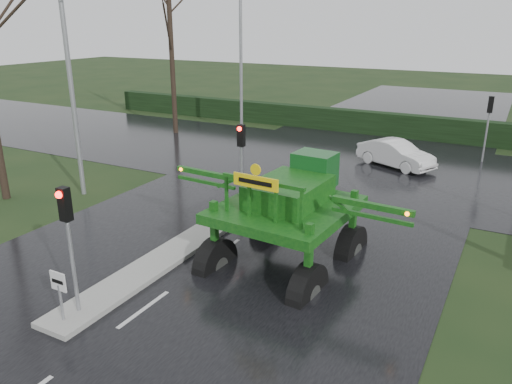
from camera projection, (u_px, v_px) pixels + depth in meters
The scene contains 14 objects.
ground at pixel (144, 310), 13.25m from camera, with size 140.00×140.00×0.00m, color black.
road_main at pixel (297, 198), 21.56m from camera, with size 14.00×80.00×0.02m, color black.
road_cross at pixel (342, 164), 26.55m from camera, with size 80.00×12.00×0.02m, color black.
median_island at pixel (173, 253), 16.30m from camera, with size 1.20×10.00×0.16m, color gray.
hedge_row at pixel (383, 124), 32.95m from camera, with size 44.00×0.90×1.50m, color black.
keep_left_sign at pixel (59, 288), 12.24m from camera, with size 0.50×0.07×1.35m.
traffic_signal_near at pixel (67, 224), 12.14m from camera, with size 0.26×0.33×3.52m.
traffic_signal_mid at pixel (241, 148), 19.21m from camera, with size 0.26×0.33×3.52m.
traffic_signal_far at pixel (489, 114), 26.12m from camera, with size 0.26×0.33×3.52m.
street_light_left_near at pixel (73, 54), 19.94m from camera, with size 3.85×0.30×10.00m.
street_light_left_far at pixel (245, 41), 31.58m from camera, with size 3.85×0.30×10.00m.
tree_left_far at pixel (170, 22), 31.47m from camera, with size 7.70×7.70×13.26m.
crop_sprayer at pixel (218, 200), 15.11m from camera, with size 8.02×5.23×4.49m.
white_sedan at pixel (394, 167), 26.06m from camera, with size 1.45×4.15×1.37m, color white.
Camera 1 is at (8.08, -8.69, 7.31)m, focal length 35.00 mm.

